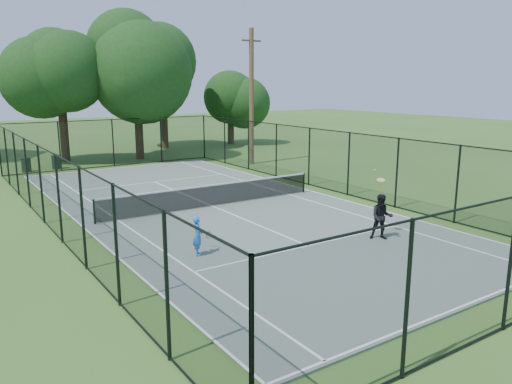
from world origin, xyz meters
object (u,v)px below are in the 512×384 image
trash_bin_left (26,165)px  player_black (382,217)px  tennis_net (212,194)px  player_blue (198,236)px  utility_pole (251,97)px  trash_bin_right (56,162)px

trash_bin_left → player_black: 22.36m
tennis_net → player_blue: 6.18m
trash_bin_left → player_black: bearing=-70.2°
utility_pole → player_black: 17.41m
trash_bin_right → utility_pole: size_ratio=0.10×
trash_bin_left → utility_pole: size_ratio=0.10×
tennis_net → player_blue: (-3.35, -5.19, 0.09)m
tennis_net → trash_bin_left: tennis_net is taller
utility_pole → player_blue: utility_pole is taller
trash_bin_left → trash_bin_right: (1.74, 0.13, -0.00)m
player_blue → player_black: bearing=-18.8°
trash_bin_right → utility_pole: utility_pole is taller
trash_bin_right → utility_pole: 12.87m
tennis_net → player_blue: bearing=-122.9°
player_blue → trash_bin_left: bearing=95.1°
tennis_net → trash_bin_right: tennis_net is taller
trash_bin_right → player_black: bearing=-74.6°
tennis_net → trash_bin_left: (-5.05, 13.86, -0.14)m
tennis_net → player_black: 7.62m
utility_pole → player_black: utility_pole is taller
player_black → trash_bin_right: bearing=105.4°
trash_bin_left → trash_bin_right: 1.75m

